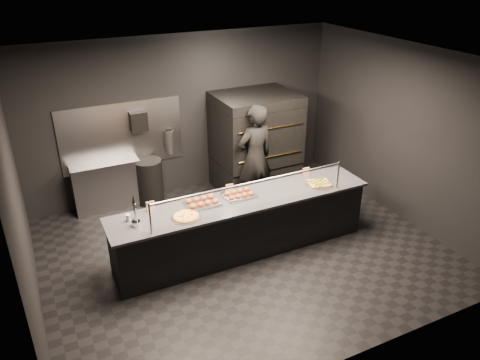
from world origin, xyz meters
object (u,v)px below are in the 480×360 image
Objects in this scene: slider_tray_b at (239,194)px; fire_extinguisher at (170,142)px; slider_tray_a at (202,202)px; worker at (255,158)px; towel_dispenser at (139,121)px; round_pizza at (186,217)px; service_counter at (243,225)px; trash_bin at (149,181)px; beer_tap at (136,217)px; prep_shelf at (107,186)px; pizza_oven at (255,142)px; square_pizza at (319,183)px.

fire_extinguisher is at bearing 98.77° from slider_tray_b.
worker is (1.44, 1.07, 0.02)m from slider_tray_a.
towel_dispenser reaches higher than round_pizza.
service_counter is 4.87× the size of trash_bin.
service_counter is 0.79m from slider_tray_a.
slider_tray_b is at bearing 5.82° from beer_tap.
towel_dispenser reaches higher than prep_shelf.
slider_tray_a is at bearing -135.82° from pizza_oven.
slider_tray_b is at bearing -53.80° from prep_shelf.
slider_tray_a is at bearing 29.86° from worker.
prep_shelf is at bearing 124.59° from service_counter.
towel_dispenser is at bearing -178.96° from fire_extinguisher.
round_pizza is 2.27m from square_pizza.
beer_tap is (-2.83, -1.93, 0.09)m from pizza_oven.
square_pizza is at bearing -6.82° from slider_tray_a.
prep_shelf is at bearing 172.43° from trash_bin.
prep_shelf is 2.73m from worker.
round_pizza reaches higher than prep_shelf.
pizza_oven reaches higher than beer_tap.
slider_tray_a reaches higher than slider_tray_b.
service_counter is 2.50m from fire_extinguisher.
fire_extinguisher is 2.75m from beer_tap.
slider_tray_a is (-1.80, -1.75, -0.01)m from pizza_oven.
beer_tap is 0.57× the size of trash_bin.
slider_tray_b is at bearing 90.12° from service_counter.
service_counter is 2.11× the size of worker.
square_pizza is (2.27, 0.04, 0.00)m from round_pizza.
worker reaches higher than service_counter.
beer_tap is 1.12× the size of square_pizza.
beer_tap reaches higher than trash_bin.
pizza_oven reaches higher than trash_bin.
worker is at bearing 110.15° from square_pizza.
trash_bin is at bearing 96.81° from slider_tray_a.
pizza_oven reaches higher than slider_tray_a.
pizza_oven is 2.95m from round_pizza.
round_pizza is (-0.95, -0.12, 0.47)m from service_counter.
slider_tray_b reaches higher than square_pizza.
service_counter reaches higher than prep_shelf.
round_pizza is 2.40m from trash_bin.
square_pizza is at bearing 103.44° from worker.
beer_tap reaches higher than slider_tray_b.
prep_shelf is at bearing 140.59° from square_pizza.
fire_extinguisher is at bearing -51.39° from worker.
beer_tap is 2.78m from worker.
slider_tray_b is (0.60, -0.02, -0.00)m from slider_tray_a.
beer_tap reaches higher than round_pizza.
pizza_oven is at bearing 57.73° from service_counter.
towel_dispenser reaches higher than fire_extinguisher.
pizza_oven is 3.69× the size of slider_tray_a.
fire_extinguisher is 1.68m from worker.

